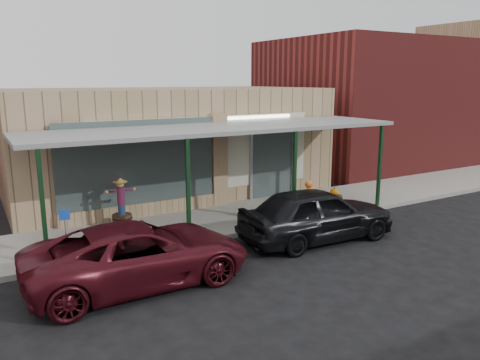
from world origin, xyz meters
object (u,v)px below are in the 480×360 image
parked_sedan (317,214)px  car_maroon (140,254)px  barrel_pumpkin (334,199)px  barrel_scarecrow (122,210)px  handicap_sign (65,227)px

parked_sedan → car_maroon: 5.32m
barrel_pumpkin → parked_sedan: bearing=-139.8°
barrel_scarecrow → barrel_pumpkin: barrel_scarecrow is taller
handicap_sign → parked_sedan: 6.75m
handicap_sign → barrel_pumpkin: bearing=12.3°
barrel_pumpkin → barrel_scarecrow: bearing=169.1°
parked_sedan → barrel_scarecrow: bearing=55.0°
handicap_sign → parked_sedan: (6.53, -1.71, -0.18)m
car_maroon → handicap_sign: bearing=31.7°
barrel_scarecrow → parked_sedan: barrel_scarecrow is taller
car_maroon → barrel_scarecrow: bearing=-10.5°
barrel_pumpkin → parked_sedan: size_ratio=0.16×
handicap_sign → car_maroon: size_ratio=0.25×
barrel_pumpkin → parked_sedan: (-2.58, -2.18, 0.39)m
barrel_pumpkin → handicap_sign: handicap_sign is taller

